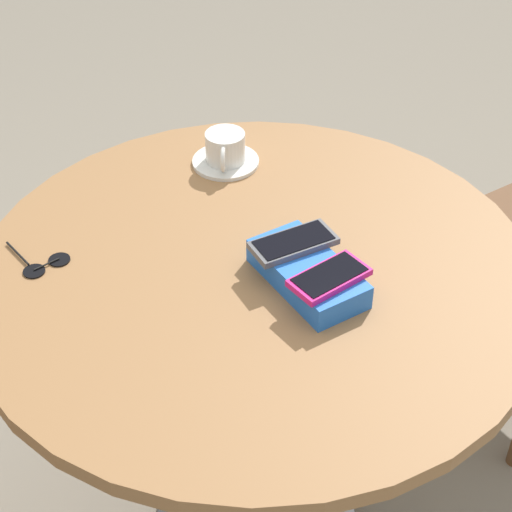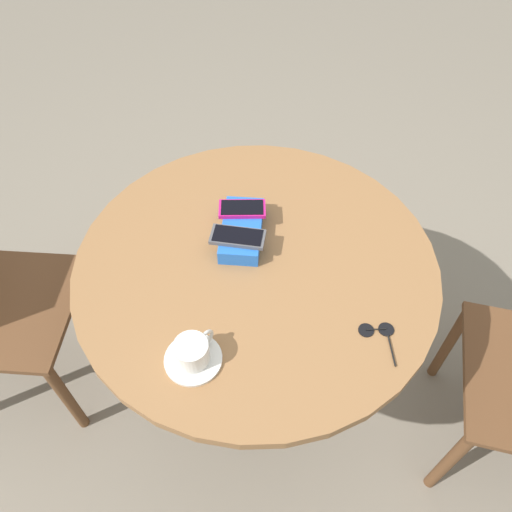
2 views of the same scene
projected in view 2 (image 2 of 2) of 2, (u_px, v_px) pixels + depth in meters
ground_plane at (256, 383)px, 1.91m from camera, size 8.00×8.00×0.00m
round_table at (256, 289)px, 1.43m from camera, size 0.97×0.97×0.75m
phone_box at (242, 230)px, 1.37m from camera, size 0.21×0.11×0.04m
phone_magenta at (242, 209)px, 1.38m from camera, size 0.08×0.13×0.01m
phone_gray at (238, 237)px, 1.31m from camera, size 0.08×0.15×0.01m
saucer at (193, 359)px, 1.14m from camera, size 0.13×0.13×0.01m
coffee_cup at (193, 351)px, 1.11m from camera, size 0.10×0.08×0.06m
sunglasses at (378, 332)px, 1.19m from camera, size 0.12×0.09×0.01m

